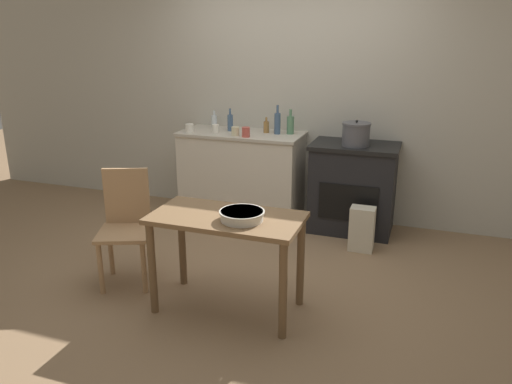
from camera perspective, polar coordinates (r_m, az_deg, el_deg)
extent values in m
plane|color=#896B4C|center=(4.26, -1.61, -9.21)|extent=(14.00, 14.00, 0.00)
cube|color=#B2AD9E|center=(5.35, 4.43, 10.69)|extent=(8.00, 0.07, 2.55)
cube|color=beige|center=(5.36, -1.63, 1.77)|extent=(1.26, 0.57, 0.91)
cube|color=#B6AD9C|center=(5.25, -1.68, 6.68)|extent=(1.29, 0.60, 0.03)
cube|color=black|center=(5.10, 11.00, 0.28)|extent=(0.81, 0.54, 0.86)
cube|color=black|center=(4.98, 11.30, 5.19)|extent=(0.85, 0.58, 0.04)
cube|color=black|center=(4.85, 10.46, -1.23)|extent=(0.56, 0.01, 0.36)
cube|color=brown|center=(3.47, -3.38, -2.98)|extent=(1.06, 0.55, 0.03)
cylinder|color=brown|center=(3.64, -11.78, -8.57)|extent=(0.06, 0.06, 0.69)
cylinder|color=brown|center=(3.29, 3.10, -11.24)|extent=(0.06, 0.06, 0.69)
cylinder|color=brown|center=(4.00, -8.44, -5.88)|extent=(0.06, 0.06, 0.69)
cylinder|color=brown|center=(3.68, 5.12, -7.94)|extent=(0.06, 0.06, 0.69)
cube|color=#A87F56|center=(4.06, -14.81, -4.53)|extent=(0.52, 0.52, 0.03)
cube|color=#A87F56|center=(4.14, -14.55, -0.43)|extent=(0.35, 0.16, 0.46)
cylinder|color=#A87F56|center=(4.04, -17.34, -8.37)|extent=(0.04, 0.04, 0.42)
cylinder|color=#A87F56|center=(3.97, -12.69, -8.46)|extent=(0.04, 0.04, 0.42)
cylinder|color=#A87F56|center=(4.33, -16.27, -6.45)|extent=(0.04, 0.04, 0.42)
cylinder|color=#A87F56|center=(4.26, -11.93, -6.50)|extent=(0.04, 0.04, 0.42)
cube|color=beige|center=(4.70, 12.00, -4.15)|extent=(0.22, 0.16, 0.42)
cylinder|color=#4C4C51|center=(4.88, 11.35, 6.38)|extent=(0.26, 0.26, 0.20)
cylinder|color=#4C4C51|center=(4.86, 11.43, 7.66)|extent=(0.27, 0.27, 0.02)
sphere|color=black|center=(4.85, 11.45, 7.92)|extent=(0.02, 0.02, 0.02)
cylinder|color=silver|center=(3.37, -1.62, -2.72)|extent=(0.29, 0.29, 0.07)
cylinder|color=beige|center=(3.36, -1.62, -2.27)|extent=(0.31, 0.31, 0.01)
cylinder|color=#3D5675|center=(5.14, 2.46, 7.81)|extent=(0.06, 0.06, 0.21)
cylinder|color=#3D5675|center=(5.12, 2.48, 9.43)|extent=(0.02, 0.02, 0.08)
cylinder|color=#3D5675|center=(5.31, -2.96, 7.90)|extent=(0.06, 0.06, 0.17)
cylinder|color=#3D5675|center=(5.29, -2.98, 9.16)|extent=(0.02, 0.02, 0.07)
cylinder|color=#517F5B|center=(5.15, 3.95, 7.63)|extent=(0.07, 0.07, 0.18)
cylinder|color=#517F5B|center=(5.13, 3.98, 9.02)|extent=(0.03, 0.03, 0.07)
cylinder|color=silver|center=(5.51, -4.79, 8.04)|extent=(0.06, 0.06, 0.13)
cylinder|color=silver|center=(5.50, -4.82, 8.99)|extent=(0.02, 0.02, 0.05)
cylinder|color=olive|center=(5.21, 1.18, 7.42)|extent=(0.06, 0.06, 0.12)
cylinder|color=olive|center=(5.20, 1.19, 8.29)|extent=(0.02, 0.02, 0.05)
cylinder|color=silver|center=(5.29, -7.61, 7.26)|extent=(0.09, 0.09, 0.09)
cylinder|color=#B74C42|center=(5.00, -1.16, 6.86)|extent=(0.08, 0.08, 0.10)
cylinder|color=silver|center=(5.25, -4.64, 7.25)|extent=(0.07, 0.07, 0.08)
cylinder|color=beige|center=(5.06, -2.39, 6.95)|extent=(0.08, 0.08, 0.09)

